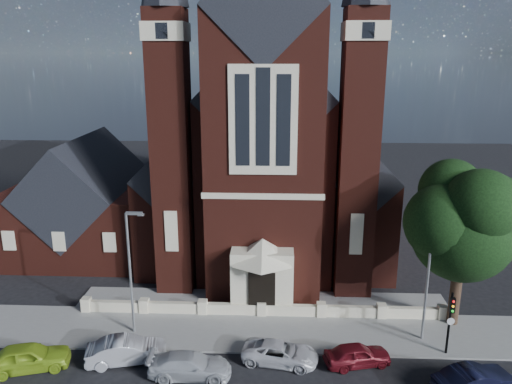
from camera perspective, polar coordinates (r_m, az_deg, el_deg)
ground at (r=42.34m, az=1.04°, el=-8.29°), size 120.00×120.00×0.00m
pavement_strip at (r=33.02m, az=0.53°, el=-15.68°), size 60.00×5.00×0.12m
forecourt_paving at (r=36.50m, az=0.76°, el=-12.42°), size 26.00×3.00×0.14m
forecourt_wall at (r=34.75m, az=0.65°, el=-13.97°), size 24.00×0.40×0.90m
church at (r=47.51m, az=1.35°, el=4.72°), size 20.01×34.90×29.20m
parish_hall at (r=46.90m, az=-18.77°, el=-1.52°), size 12.00×12.20×10.24m
street_tree at (r=33.23m, az=22.95°, el=-3.53°), size 6.40×6.60×10.70m
street_lamp_left at (r=31.68m, az=-14.08°, el=-8.23°), size 1.16×0.22×8.09m
street_lamp_right at (r=31.75m, az=19.25°, el=-8.60°), size 1.16×0.22×8.09m
traffic_signal at (r=31.55m, az=21.35°, el=-13.05°), size 0.28×0.42×4.00m
car_lime_van at (r=31.97m, az=-24.61°, el=-16.78°), size 4.84×3.05×1.54m
car_silver_a at (r=30.81m, az=-14.60°, el=-17.14°), size 4.74×2.62×1.48m
car_silver_b at (r=29.11m, az=-7.57°, el=-19.05°), size 4.61×1.98×1.32m
car_white_suv at (r=29.98m, az=2.78°, el=-17.89°), size 4.66×2.73×1.22m
car_dark_red at (r=30.29m, az=11.50°, el=-17.76°), size 4.05×2.39×1.29m
car_navy at (r=29.91m, az=23.79°, el=-19.16°), size 4.74×2.91×1.47m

